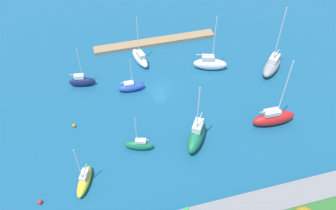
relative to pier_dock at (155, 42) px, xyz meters
The scene contains 13 objects.
water 15.86m from the pier_dock, 79.81° to the left, with size 160.00×160.00×0.00m, color #19567F.
pier_dock is the anchor object (origin of this frame).
sailboat_white_far_south 15.10m from the pier_dock, 126.05° to the left, with size 7.29×4.37×12.49m.
sailboat_green_lone_south 30.72m from the pier_dock, 71.48° to the left, with size 5.04×2.95×7.50m.
sailboat_yellow_near_pier 38.81m from the pier_dock, 60.38° to the left, with size 3.60×5.83×8.89m.
sailboat_gray_along_channel 26.52m from the pier_dock, 142.87° to the left, with size 7.49×7.35×14.72m.
sailboat_navy_off_beacon 20.35m from the pier_dock, 31.17° to the left, with size 5.43×2.52×8.89m.
sailboat_blue_inner_mooring 16.68m from the pier_dock, 60.22° to the left, with size 5.33×2.03×7.62m.
sailboat_red_lone_north 33.02m from the pier_dock, 115.80° to the left, with size 7.92×2.55×13.93m.
sailboat_white_mid_basin 7.77m from the pier_dock, 52.17° to the left, with size 3.37×6.93×10.74m.
sailboat_green_by_breakwater 30.22m from the pier_dock, 89.76° to the left, with size 6.04×7.36×12.73m.
mooring_buoy_orange 29.18m from the pier_dock, 46.97° to the left, with size 0.64×0.64×0.64m, color orange.
mooring_buoy_red 43.75m from the pier_dock, 53.76° to the left, with size 0.65×0.65×0.65m, color red.
Camera 1 is at (11.78, 49.85, 46.33)m, focal length 37.30 mm.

